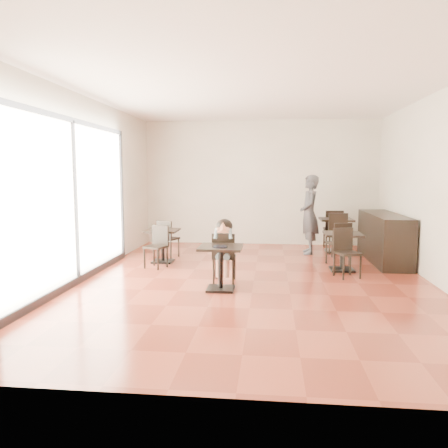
# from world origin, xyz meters

# --- Properties ---
(floor) EXTENTS (6.00, 8.00, 0.01)m
(floor) POSITION_xyz_m (0.00, 0.00, 0.00)
(floor) COLOR brown
(floor) RESTS_ON ground
(ceiling) EXTENTS (6.00, 8.00, 0.01)m
(ceiling) POSITION_xyz_m (0.00, 0.00, 3.20)
(ceiling) COLOR white
(ceiling) RESTS_ON floor
(wall_back) EXTENTS (6.00, 0.01, 3.20)m
(wall_back) POSITION_xyz_m (0.00, 4.00, 1.60)
(wall_back) COLOR silver
(wall_back) RESTS_ON floor
(wall_front) EXTENTS (6.00, 0.01, 3.20)m
(wall_front) POSITION_xyz_m (0.00, -4.00, 1.60)
(wall_front) COLOR silver
(wall_front) RESTS_ON floor
(wall_left) EXTENTS (0.01, 8.00, 3.20)m
(wall_left) POSITION_xyz_m (-3.00, 0.00, 1.60)
(wall_left) COLOR silver
(wall_left) RESTS_ON floor
(wall_right) EXTENTS (0.01, 8.00, 3.20)m
(wall_right) POSITION_xyz_m (3.00, 0.00, 1.60)
(wall_right) COLOR silver
(wall_right) RESTS_ON floor
(storefront_window) EXTENTS (0.04, 4.50, 2.60)m
(storefront_window) POSITION_xyz_m (-2.97, -0.50, 1.40)
(storefront_window) COLOR white
(storefront_window) RESTS_ON floor
(child_table) EXTENTS (0.67, 0.67, 0.71)m
(child_table) POSITION_xyz_m (-0.50, -0.66, 0.35)
(child_table) COLOR black
(child_table) RESTS_ON floor
(child_chair) EXTENTS (0.38, 0.38, 0.85)m
(child_chair) POSITION_xyz_m (-0.50, -0.11, 0.43)
(child_chair) COLOR black
(child_chair) RESTS_ON floor
(child) EXTENTS (0.38, 0.54, 1.07)m
(child) POSITION_xyz_m (-0.50, -0.11, 0.54)
(child) COLOR slate
(child) RESTS_ON child_chair
(plate) EXTENTS (0.24, 0.24, 0.01)m
(plate) POSITION_xyz_m (-0.50, -0.76, 0.72)
(plate) COLOR black
(plate) RESTS_ON child_table
(pizza_slice) EXTENTS (0.25, 0.19, 0.06)m
(pizza_slice) POSITION_xyz_m (-0.50, -0.30, 0.93)
(pizza_slice) COLOR #D4B379
(pizza_slice) RESTS_ON child
(adult_patron) EXTENTS (0.45, 0.67, 1.81)m
(adult_patron) POSITION_xyz_m (1.16, 2.71, 0.90)
(adult_patron) COLOR #3C3B40
(adult_patron) RESTS_ON floor
(cafe_table_mid) EXTENTS (0.88, 0.88, 0.72)m
(cafe_table_mid) POSITION_xyz_m (1.64, 0.97, 0.36)
(cafe_table_mid) COLOR black
(cafe_table_mid) RESTS_ON floor
(cafe_table_left) EXTENTS (0.83, 0.83, 0.69)m
(cafe_table_left) POSITION_xyz_m (-1.96, 1.39, 0.34)
(cafe_table_left) COLOR black
(cafe_table_left) RESTS_ON floor
(cafe_table_back) EXTENTS (0.77, 0.77, 0.79)m
(cafe_table_back) POSITION_xyz_m (1.81, 3.01, 0.39)
(cafe_table_back) COLOR black
(cafe_table_back) RESTS_ON floor
(chair_mid_a) EXTENTS (0.51, 0.51, 0.87)m
(chair_mid_a) POSITION_xyz_m (1.64, 1.52, 0.43)
(chair_mid_a) COLOR black
(chair_mid_a) RESTS_ON floor
(chair_mid_b) EXTENTS (0.51, 0.51, 0.87)m
(chair_mid_b) POSITION_xyz_m (1.64, 0.42, 0.43)
(chair_mid_b) COLOR black
(chair_mid_b) RESTS_ON floor
(chair_left_a) EXTENTS (0.48, 0.48, 0.82)m
(chair_left_a) POSITION_xyz_m (-1.96, 1.94, 0.41)
(chair_left_a) COLOR black
(chair_left_a) RESTS_ON floor
(chair_left_b) EXTENTS (0.48, 0.48, 0.82)m
(chair_left_b) POSITION_xyz_m (-1.96, 0.84, 0.41)
(chair_left_b) COLOR black
(chair_left_b) RESTS_ON floor
(chair_back_a) EXTENTS (0.44, 0.44, 0.95)m
(chair_back_a) POSITION_xyz_m (1.81, 3.50, 0.47)
(chair_back_a) COLOR black
(chair_back_a) RESTS_ON floor
(chair_back_b) EXTENTS (0.44, 0.44, 0.95)m
(chair_back_b) POSITION_xyz_m (1.81, 2.46, 0.47)
(chair_back_b) COLOR black
(chair_back_b) RESTS_ON floor
(service_counter) EXTENTS (0.60, 2.40, 1.00)m
(service_counter) POSITION_xyz_m (2.65, 2.00, 0.50)
(service_counter) COLOR black
(service_counter) RESTS_ON floor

